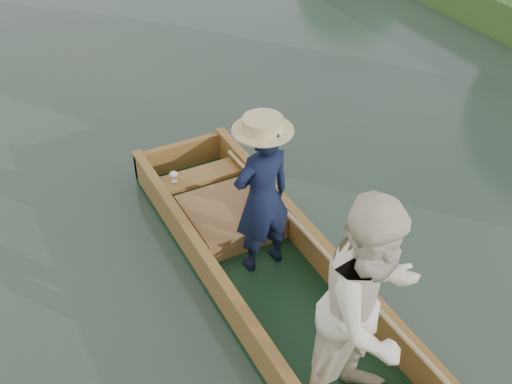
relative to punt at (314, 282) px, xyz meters
name	(u,v)px	position (x,y,z in m)	size (l,w,h in m)	color
ground	(287,312)	(-0.01, 0.37, -0.70)	(120.00, 120.00, 0.00)	#283D30
punt	(314,282)	(0.00, 0.00, 0.00)	(1.12, 5.00, 2.01)	black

